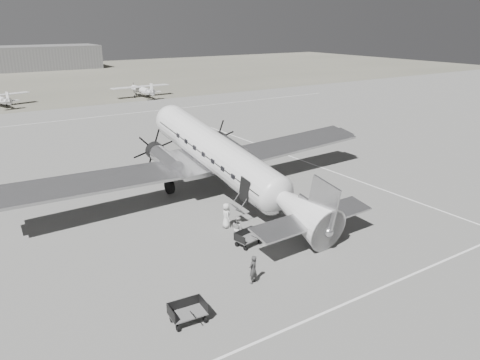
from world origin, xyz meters
name	(u,v)px	position (x,y,z in m)	size (l,w,h in m)	color
ground	(235,205)	(0.00, 0.00, 0.00)	(260.00, 260.00, 0.00)	slate
taxi_line_near	(380,288)	(0.00, -14.00, 0.01)	(60.00, 0.15, 0.01)	silver
taxi_line_right	(349,177)	(12.00, 0.00, 0.01)	(0.15, 80.00, 0.01)	silver
taxi_line_horizon	(85,118)	(0.00, 40.00, 0.01)	(90.00, 0.15, 0.01)	silver
grass_infield	(19,80)	(0.00, 95.00, 0.00)	(260.00, 90.00, 0.01)	#686658
hangar_main	(21,58)	(5.00, 120.00, 3.30)	(42.00, 14.00, 6.60)	#5F5F5F
dc3_airliner	(226,162)	(-0.05, 1.27, 3.07)	(32.20, 22.34, 6.13)	#AEAEB1
light_plane_right	(142,91)	(14.28, 53.94, 1.15)	(11.04, 8.96, 2.29)	silver
baggage_cart_near	(248,238)	(-2.96, -6.11, 0.47)	(1.67, 1.18, 0.94)	#585858
baggage_cart_far	(188,313)	(-9.69, -11.09, 0.49)	(1.75, 1.24, 0.99)	#585858
ground_crew	(253,269)	(-5.23, -9.90, 0.80)	(0.58, 0.38, 1.59)	#323232
ramp_agent	(238,228)	(-3.11, -5.16, 0.82)	(0.79, 0.62, 1.63)	#AEAFAC
passenger	(226,216)	(-2.72, -3.12, 0.87)	(0.85, 0.55, 1.73)	silver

